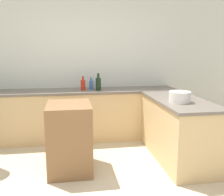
{
  "coord_description": "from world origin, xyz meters",
  "views": [
    {
      "loc": [
        -0.27,
        -2.62,
        1.58
      ],
      "look_at": [
        0.29,
        0.84,
        0.93
      ],
      "focal_mm": 42.0,
      "sensor_mm": 36.0,
      "label": 1
    }
  ],
  "objects_px": {
    "island_table": "(70,137)",
    "water_bottle_blue": "(91,85)",
    "mixing_bowl": "(180,97)",
    "vinegar_bottle_clear": "(94,83)",
    "wine_bottle_dark": "(98,83)",
    "hot_sauce_bottle": "(83,85)"
  },
  "relations": [
    {
      "from": "mixing_bowl",
      "to": "vinegar_bottle_clear",
      "type": "height_order",
      "value": "vinegar_bottle_clear"
    },
    {
      "from": "mixing_bowl",
      "to": "water_bottle_blue",
      "type": "relative_size",
      "value": 1.39
    },
    {
      "from": "mixing_bowl",
      "to": "hot_sauce_bottle",
      "type": "bearing_deg",
      "value": 133.62
    },
    {
      "from": "wine_bottle_dark",
      "to": "hot_sauce_bottle",
      "type": "bearing_deg",
      "value": 168.25
    },
    {
      "from": "vinegar_bottle_clear",
      "to": "wine_bottle_dark",
      "type": "bearing_deg",
      "value": -77.58
    },
    {
      "from": "hot_sauce_bottle",
      "to": "wine_bottle_dark",
      "type": "bearing_deg",
      "value": -11.75
    },
    {
      "from": "hot_sauce_bottle",
      "to": "wine_bottle_dark",
      "type": "distance_m",
      "value": 0.27
    },
    {
      "from": "vinegar_bottle_clear",
      "to": "mixing_bowl",
      "type": "bearing_deg",
      "value": -55.19
    },
    {
      "from": "island_table",
      "to": "wine_bottle_dark",
      "type": "relative_size",
      "value": 3.05
    },
    {
      "from": "island_table",
      "to": "vinegar_bottle_clear",
      "type": "bearing_deg",
      "value": 71.55
    },
    {
      "from": "mixing_bowl",
      "to": "wine_bottle_dark",
      "type": "height_order",
      "value": "wine_bottle_dark"
    },
    {
      "from": "island_table",
      "to": "mixing_bowl",
      "type": "relative_size",
      "value": 3.12
    },
    {
      "from": "vinegar_bottle_clear",
      "to": "wine_bottle_dark",
      "type": "distance_m",
      "value": 0.23
    },
    {
      "from": "mixing_bowl",
      "to": "water_bottle_blue",
      "type": "height_order",
      "value": "water_bottle_blue"
    },
    {
      "from": "island_table",
      "to": "water_bottle_blue",
      "type": "bearing_deg",
      "value": 72.99
    },
    {
      "from": "mixing_bowl",
      "to": "wine_bottle_dark",
      "type": "bearing_deg",
      "value": 128.01
    },
    {
      "from": "mixing_bowl",
      "to": "wine_bottle_dark",
      "type": "relative_size",
      "value": 0.98
    },
    {
      "from": "island_table",
      "to": "water_bottle_blue",
      "type": "height_order",
      "value": "water_bottle_blue"
    },
    {
      "from": "mixing_bowl",
      "to": "wine_bottle_dark",
      "type": "xyz_separation_m",
      "value": [
        -0.96,
        1.22,
        0.04
      ]
    },
    {
      "from": "hot_sauce_bottle",
      "to": "water_bottle_blue",
      "type": "relative_size",
      "value": 1.16
    },
    {
      "from": "hot_sauce_bottle",
      "to": "water_bottle_blue",
      "type": "bearing_deg",
      "value": 25.7
    },
    {
      "from": "hot_sauce_bottle",
      "to": "wine_bottle_dark",
      "type": "xyz_separation_m",
      "value": [
        0.26,
        -0.05,
        0.02
      ]
    }
  ]
}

